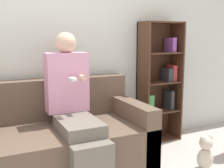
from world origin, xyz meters
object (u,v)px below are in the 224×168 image
object	(u,v)px
couch	(39,145)
bookshelf	(159,84)
adult_seated	(74,104)
teddy_bear	(205,153)

from	to	relation	value
couch	bookshelf	bearing A→B (deg)	12.24
couch	adult_seated	size ratio (longest dim) A/B	1.54
adult_seated	bookshelf	world-z (taller)	bookshelf
adult_seated	teddy_bear	bearing A→B (deg)	-22.14
couch	adult_seated	bearing A→B (deg)	-18.00
adult_seated	bookshelf	distance (m)	1.28
teddy_bear	couch	bearing A→B (deg)	158.71
bookshelf	adult_seated	bearing A→B (deg)	-160.55
couch	adult_seated	world-z (taller)	adult_seated
couch	bookshelf	world-z (taller)	bookshelf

